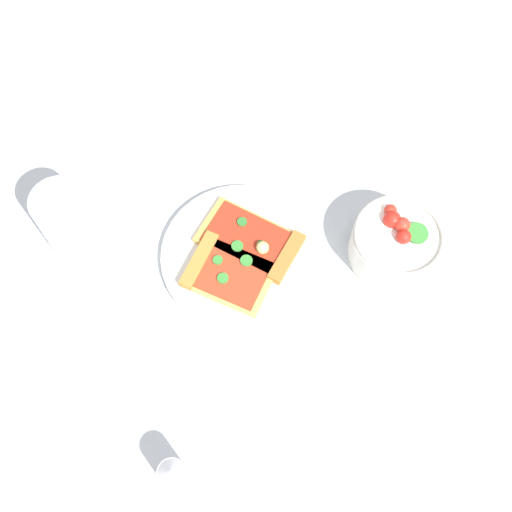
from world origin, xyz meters
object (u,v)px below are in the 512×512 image
(pizza_slice_near, at_px, (255,242))
(pepper_shaker, at_px, (173,475))
(salad_bowl, at_px, (396,243))
(pizza_slice_far, at_px, (224,271))
(soda_glass, at_px, (70,225))
(paper_napkin, at_px, (369,130))
(plate, at_px, (241,256))

(pizza_slice_near, relative_size, pepper_shaker, 2.35)
(salad_bowl, bearing_deg, pizza_slice_far, 149.24)
(pizza_slice_far, height_order, soda_glass, soda_glass)
(pizza_slice_near, bearing_deg, pizza_slice_far, -173.52)
(soda_glass, distance_m, paper_napkin, 0.49)
(pizza_slice_near, bearing_deg, plate, 178.55)
(pizza_slice_near, height_order, soda_glass, soda_glass)
(plate, bearing_deg, salad_bowl, -37.34)
(pizza_slice_far, relative_size, soda_glass, 1.10)
(pizza_slice_near, relative_size, paper_napkin, 1.07)
(plate, distance_m, soda_glass, 0.25)
(pizza_slice_near, height_order, pepper_shaker, pepper_shaker)
(salad_bowl, height_order, pepper_shaker, salad_bowl)
(salad_bowl, distance_m, soda_glass, 0.46)
(pizza_slice_near, bearing_deg, pepper_shaker, -146.55)
(pizza_slice_near, bearing_deg, soda_glass, 139.11)
(paper_napkin, bearing_deg, salad_bowl, -124.72)
(pizza_slice_near, xyz_separation_m, pizza_slice_far, (-0.06, -0.01, -0.00))
(pepper_shaker, bearing_deg, plate, 36.16)
(plate, distance_m, pizza_slice_far, 0.04)
(paper_napkin, bearing_deg, plate, -171.53)
(pizza_slice_near, distance_m, salad_bowl, 0.20)
(pizza_slice_near, height_order, pizza_slice_far, pizza_slice_near)
(plate, xyz_separation_m, pizza_slice_near, (0.03, -0.00, 0.01))
(plate, bearing_deg, paper_napkin, 8.47)
(pizza_slice_near, distance_m, pizza_slice_far, 0.06)
(pizza_slice_far, distance_m, soda_glass, 0.23)
(salad_bowl, distance_m, pepper_shaker, 0.44)
(soda_glass, relative_size, pepper_shaker, 1.87)
(plate, relative_size, paper_napkin, 1.53)
(salad_bowl, distance_m, paper_napkin, 0.22)
(pizza_slice_far, xyz_separation_m, salad_bowl, (0.21, -0.13, 0.01))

